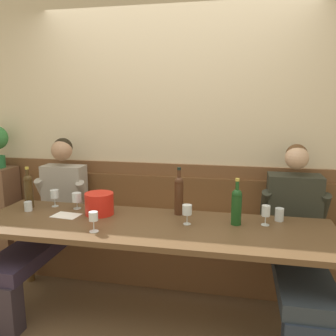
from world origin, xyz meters
TOP-DOWN VIEW (x-y plane):
  - ground_plane at (0.00, 0.00)m, footprint 6.80×6.80m
  - room_wall_back at (0.00, 1.09)m, footprint 6.80×0.08m
  - wood_wainscot_panel at (0.00, 1.04)m, footprint 6.80×0.03m
  - wall_bench at (0.00, 0.83)m, footprint 2.94×0.42m
  - dining_table at (0.00, 0.18)m, footprint 2.64×0.78m
  - person_left_seat at (-1.03, 0.47)m, footprint 0.51×1.20m
  - person_center_left_seat at (1.08, 0.50)m, footprint 0.54×1.21m
  - ice_bucket at (-0.46, 0.33)m, footprint 0.23×0.23m
  - wine_bottle_clear_water at (0.61, 0.31)m, footprint 0.08×0.08m
  - wine_bottle_green_tall at (0.16, 0.45)m, footprint 0.07×0.07m
  - wine_bottle_amber_mid at (-1.12, 0.37)m, footprint 0.07×0.07m
  - wine_glass_near_bucket at (-0.71, 0.42)m, footprint 0.08×0.08m
  - wine_glass_left_end at (-0.35, -0.04)m, footprint 0.06×0.06m
  - wine_glass_center_front at (0.82, 0.34)m, footprint 0.06×0.06m
  - wine_glass_right_end at (-0.92, 0.44)m, footprint 0.07×0.07m
  - wine_glass_by_bottle at (0.26, 0.24)m, footprint 0.07×0.07m
  - water_tumbler_center at (0.93, 0.45)m, footprint 0.07×0.07m
  - water_tumbler_right at (-1.07, 0.28)m, footprint 0.06×0.06m
  - tasting_sheet_left_guest at (-0.71, 0.24)m, footprint 0.22×0.17m
  - corner_pedestal at (-1.77, 0.86)m, footprint 0.28×0.28m

SIDE VIEW (x-z plane):
  - ground_plane at x=0.00m, z-range -0.02..0.00m
  - wall_bench at x=0.00m, z-range -0.19..0.75m
  - corner_pedestal at x=-1.77m, z-range 0.00..0.99m
  - wood_wainscot_panel at x=0.00m, z-range 0.00..1.06m
  - person_left_seat at x=-1.03m, z-range -0.03..1.28m
  - person_center_left_seat at x=1.08m, z-range -0.02..1.28m
  - dining_table at x=0.00m, z-range 0.30..1.06m
  - tasting_sheet_left_guest at x=-0.71m, z-range 0.76..0.76m
  - water_tumbler_right at x=-1.07m, z-range 0.76..0.84m
  - water_tumbler_center at x=0.93m, z-range 0.76..0.86m
  - ice_bucket at x=-0.46m, z-range 0.76..0.93m
  - wine_glass_near_bucket at x=-0.71m, z-range 0.78..0.92m
  - wine_glass_left_end at x=-0.35m, z-range 0.79..0.93m
  - wine_glass_right_end at x=-0.92m, z-range 0.79..0.93m
  - wine_glass_by_bottle at x=0.26m, z-range 0.79..0.93m
  - wine_glass_center_front at x=0.82m, z-range 0.79..0.94m
  - wine_bottle_clear_water at x=0.61m, z-range 0.73..1.08m
  - wine_bottle_amber_mid at x=-1.12m, z-range 0.74..1.09m
  - wine_bottle_green_tall at x=0.16m, z-range 0.73..1.12m
  - room_wall_back at x=0.00m, z-range 0.00..2.80m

